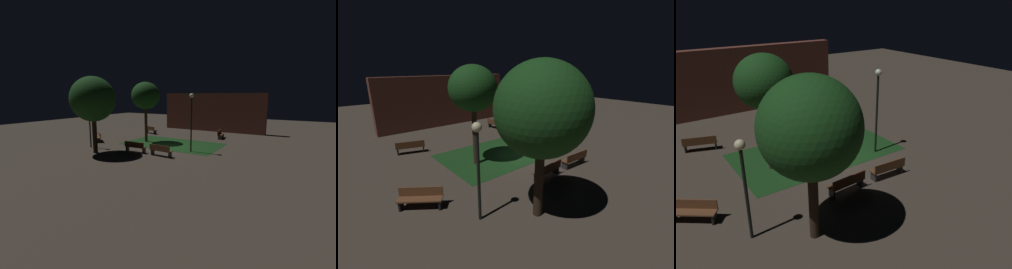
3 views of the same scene
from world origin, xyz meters
The scene contains 12 objects.
ground_plane centered at (0.00, 0.00, 0.00)m, with size 60.00×60.00×0.00m, color #473D33.
grass_lawn centered at (-0.24, 1.19, 0.01)m, with size 8.90×5.16×0.01m, color #194219.
bench_path_side centered at (-1.20, -3.21, 0.48)m, with size 1.83×0.59×0.88m.
bench_front_right centered at (1.20, -3.21, 0.48)m, with size 1.82×0.58×0.88m.
bench_back_row centered at (-7.21, -1.46, 0.48)m, with size 1.73×1.47×0.88m.
bench_by_lamp centered at (2.68, 6.30, 0.48)m, with size 0.75×1.85×0.88m.
bench_corner centered at (-5.47, 5.05, 0.48)m, with size 1.86×1.01×0.88m.
tree_lawn_side centered at (-3.03, 0.84, 4.44)m, with size 2.71×2.71×5.76m.
tree_tall_center centered at (-3.85, -4.87, 4.19)m, with size 3.43×3.43×5.94m.
lamp_post_near_wall centered at (2.52, -0.71, 3.16)m, with size 0.36×0.36×4.67m.
lamp_post_plaza_east centered at (-5.77, -3.66, 2.68)m, with size 0.36×0.36×3.86m.
building_wall_backdrop centered at (0.08, 10.79, 2.39)m, with size 12.92×0.80×4.78m, color brown.
Camera 1 is at (10.22, -17.36, 4.49)m, focal length 24.78 mm.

